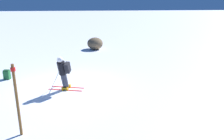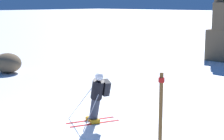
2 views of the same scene
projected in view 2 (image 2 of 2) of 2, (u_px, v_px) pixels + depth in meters
name	position (u px, v px, depth m)	size (l,w,h in m)	color
ground_plane	(83.00, 119.00, 11.65)	(300.00, 300.00, 0.00)	white
skier	(97.00, 95.00, 10.94)	(1.48, 1.64, 1.66)	red
exposed_boulder_0	(8.00, 63.00, 19.23)	(1.57, 1.33, 1.02)	brown
trail_marker	(161.00, 119.00, 7.82)	(0.13, 0.13, 2.16)	brown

